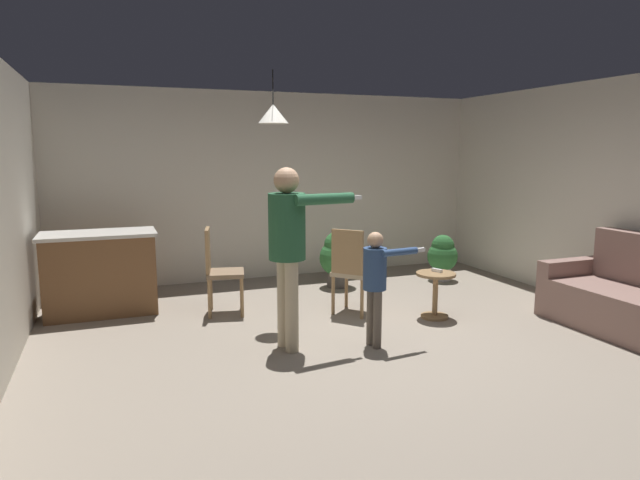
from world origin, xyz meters
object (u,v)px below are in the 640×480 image
(person_adult, at_px, (288,238))
(dining_chair_by_counter, at_px, (219,268))
(dining_chair_near_wall, at_px, (351,268))
(potted_plant_corner, at_px, (443,255))
(spare_remote_on_table, at_px, (437,270))
(side_table_by_couch, at_px, (435,290))
(person_child, at_px, (376,276))
(kitchen_counter, at_px, (100,273))
(couch_floral, at_px, (636,302))
(potted_plant_by_wall, at_px, (338,256))

(person_adult, height_order, dining_chair_by_counter, person_adult)
(dining_chair_near_wall, bearing_deg, potted_plant_corner, 77.66)
(spare_remote_on_table, bearing_deg, dining_chair_by_counter, 156.48)
(person_adult, xyz_separation_m, dining_chair_near_wall, (1.00, 0.80, -0.52))
(person_adult, bearing_deg, side_table_by_couch, 93.58)
(side_table_by_couch, relative_size, dining_chair_near_wall, 0.52)
(person_child, distance_m, spare_remote_on_table, 1.25)
(kitchen_counter, height_order, person_child, person_child)
(couch_floral, bearing_deg, potted_plant_by_wall, 35.86)
(kitchen_counter, distance_m, person_child, 3.25)
(person_child, bearing_deg, potted_plant_corner, 128.54)
(dining_chair_by_counter, bearing_deg, potted_plant_corner, 110.69)
(person_adult, distance_m, dining_chair_near_wall, 1.39)
(couch_floral, bearing_deg, person_adult, 76.07)
(kitchen_counter, xyz_separation_m, dining_chair_by_counter, (1.27, -0.51, 0.07))
(side_table_by_couch, bearing_deg, potted_plant_by_wall, 105.46)
(couch_floral, xyz_separation_m, side_table_by_couch, (-1.64, 1.18, -0.00))
(person_adult, bearing_deg, potted_plant_by_wall, 139.50)
(person_adult, distance_m, potted_plant_by_wall, 2.54)
(person_child, relative_size, spare_remote_on_table, 8.60)
(dining_chair_by_counter, bearing_deg, potted_plant_by_wall, 123.31)
(couch_floral, relative_size, dining_chair_near_wall, 1.80)
(dining_chair_by_counter, relative_size, spare_remote_on_table, 7.69)
(dining_chair_near_wall, bearing_deg, couch_floral, 15.00)
(dining_chair_by_counter, bearing_deg, spare_remote_on_table, 78.54)
(couch_floral, distance_m, dining_chair_by_counter, 4.47)
(side_table_by_couch, bearing_deg, couch_floral, -35.75)
(dining_chair_by_counter, height_order, potted_plant_corner, dining_chair_by_counter)
(side_table_by_couch, relative_size, person_adult, 0.30)
(side_table_by_couch, bearing_deg, kitchen_counter, 156.46)
(person_child, height_order, spare_remote_on_table, person_child)
(person_adult, relative_size, spare_remote_on_table, 13.23)
(dining_chair_by_counter, relative_size, potted_plant_corner, 1.50)
(dining_chair_by_counter, distance_m, potted_plant_corner, 3.38)
(person_child, relative_size, potted_plant_by_wall, 1.44)
(person_child, relative_size, dining_chair_by_counter, 1.12)
(side_table_by_couch, height_order, spare_remote_on_table, spare_remote_on_table)
(person_adult, relative_size, potted_plant_by_wall, 2.21)
(person_adult, relative_size, potted_plant_corner, 2.58)
(person_child, height_order, dining_chair_by_counter, person_child)
(person_child, height_order, dining_chair_near_wall, person_child)
(person_adult, height_order, dining_chair_near_wall, person_adult)
(person_adult, xyz_separation_m, person_child, (0.79, -0.23, -0.37))
(couch_floral, bearing_deg, kitchen_counter, 61.91)
(spare_remote_on_table, bearing_deg, person_adult, -168.60)
(dining_chair_near_wall, relative_size, spare_remote_on_table, 7.69)
(potted_plant_corner, xyz_separation_m, spare_remote_on_table, (-1.07, -1.50, 0.17))
(person_child, height_order, potted_plant_by_wall, person_child)
(person_adult, relative_size, person_child, 1.54)
(dining_chair_near_wall, bearing_deg, person_adult, -92.82)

